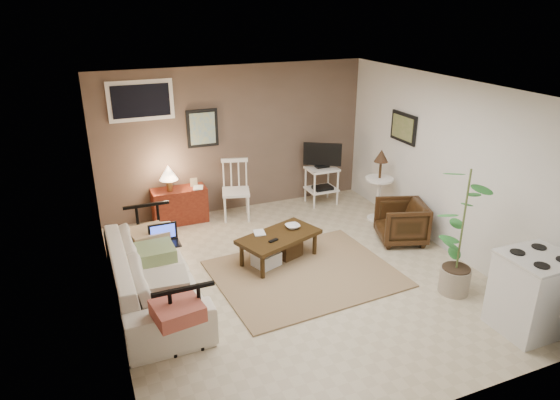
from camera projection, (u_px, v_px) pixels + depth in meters
name	position (u px, v px, depth m)	size (l,w,h in m)	color
floor	(298.00, 276.00, 6.47)	(5.00, 5.00, 0.00)	#C1B293
art_back	(202.00, 128.00, 7.85)	(0.50, 0.03, 0.60)	black
art_right	(404.00, 128.00, 7.60)	(0.03, 0.60, 0.45)	black
window	(141.00, 101.00, 7.34)	(0.96, 0.03, 0.60)	white
rug	(305.00, 273.00, 6.51)	(2.26, 1.81, 0.02)	#9A8359
coffee_table	(279.00, 246.00, 6.76)	(1.24, 0.92, 0.42)	#32210D
sofa	(152.00, 265.00, 5.82)	(2.32, 0.68, 0.91)	white
sofa_pillows	(161.00, 267.00, 5.57)	(0.45, 2.21, 0.16)	beige
sofa_end_rails	(164.00, 268.00, 5.89)	(0.62, 2.32, 0.78)	black
laptop	(164.00, 238.00, 6.19)	(0.36, 0.26, 0.24)	black
red_console	(179.00, 202.00, 7.92)	(0.85, 0.38, 0.98)	maroon
spindle_chair	(236.00, 192.00, 8.05)	(0.53, 0.53, 0.96)	white
tv_stand	(322.00, 172.00, 8.58)	(0.58, 0.42, 1.09)	white
side_table	(380.00, 177.00, 7.88)	(0.44, 0.44, 1.18)	white
armchair	(401.00, 220.00, 7.29)	(0.65, 0.61, 0.67)	#321D0D
potted_plant	(462.00, 228.00, 5.81)	(0.40, 0.40, 1.61)	gray
stove	(532.00, 293.00, 5.29)	(0.69, 0.64, 0.90)	silver
bowl	(293.00, 221.00, 6.87)	(0.20, 0.05, 0.20)	#32210D
book_table	(254.00, 227.00, 6.69)	(0.15, 0.02, 0.20)	#32210D
book_console	(193.00, 182.00, 7.83)	(0.15, 0.02, 0.21)	#32210D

